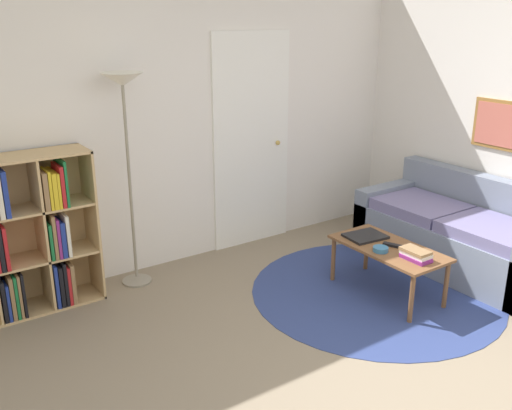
# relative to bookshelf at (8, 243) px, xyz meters

# --- Properties ---
(wall_back) EXTENTS (7.53, 0.11, 2.60)m
(wall_back) POSITION_rel_bookshelf_xyz_m (1.60, 0.21, 0.72)
(wall_back) COLOR silver
(wall_back) RESTS_ON ground_plane
(wall_right) EXTENTS (0.08, 5.66, 2.60)m
(wall_right) POSITION_rel_bookshelf_xyz_m (3.86, -1.14, 0.73)
(wall_right) COLOR silver
(wall_right) RESTS_ON ground_plane
(rug) EXTENTS (1.99, 1.99, 0.01)m
(rug) POSITION_rel_bookshelf_xyz_m (2.45, -1.28, -0.56)
(rug) COLOR navy
(rug) RESTS_ON ground_plane
(bookshelf) EXTENTS (1.16, 0.34, 1.19)m
(bookshelf) POSITION_rel_bookshelf_xyz_m (0.00, 0.00, 0.00)
(bookshelf) COLOR tan
(bookshelf) RESTS_ON ground_plane
(floor_lamp) EXTENTS (0.32, 0.32, 1.71)m
(floor_lamp) POSITION_rel_bookshelf_xyz_m (0.94, -0.02, 0.92)
(floor_lamp) COLOR gray
(floor_lamp) RESTS_ON ground_plane
(couch) EXTENTS (0.82, 1.78, 0.77)m
(couch) POSITION_rel_bookshelf_xyz_m (3.47, -1.32, -0.29)
(couch) COLOR gray
(couch) RESTS_ON ground_plane
(coffee_table) EXTENTS (0.46, 0.92, 0.40)m
(coffee_table) POSITION_rel_bookshelf_xyz_m (2.50, -1.34, -0.21)
(coffee_table) COLOR brown
(coffee_table) RESTS_ON ground_plane
(laptop) EXTENTS (0.33, 0.28, 0.02)m
(laptop) POSITION_rel_bookshelf_xyz_m (2.49, -1.10, -0.15)
(laptop) COLOR black
(laptop) RESTS_ON coffee_table
(bowl) EXTENTS (0.12, 0.12, 0.04)m
(bowl) POSITION_rel_bookshelf_xyz_m (2.38, -1.37, -0.14)
(bowl) COLOR teal
(bowl) RESTS_ON coffee_table
(book_stack_on_table) EXTENTS (0.14, 0.23, 0.08)m
(book_stack_on_table) POSITION_rel_bookshelf_xyz_m (2.48, -1.62, -0.12)
(book_stack_on_table) COLOR #7F287A
(book_stack_on_table) RESTS_ON coffee_table
(remote) EXTENTS (0.10, 0.16, 0.02)m
(remote) POSITION_rel_bookshelf_xyz_m (2.53, -1.35, -0.15)
(remote) COLOR black
(remote) RESTS_ON coffee_table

